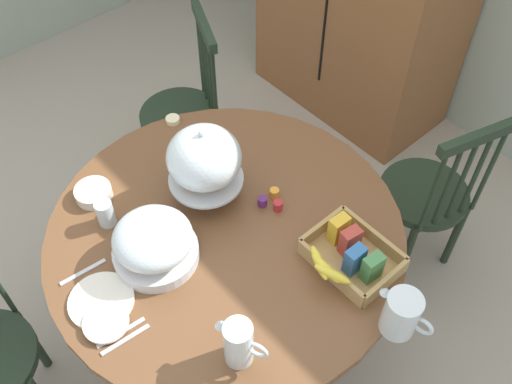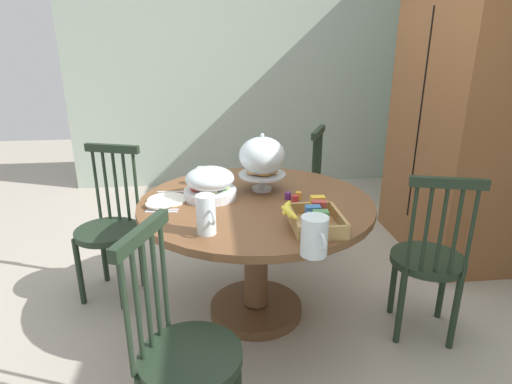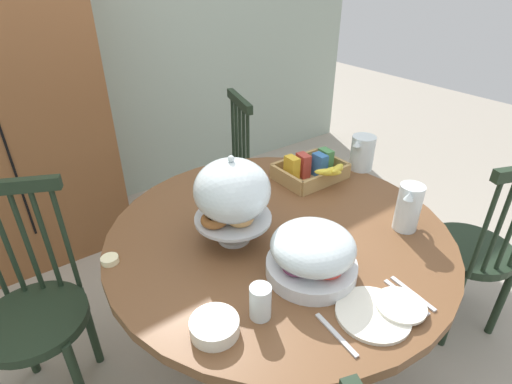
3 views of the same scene
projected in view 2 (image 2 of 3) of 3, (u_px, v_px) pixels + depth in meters
ground_plane at (264, 299)px, 2.79m from camera, size 10.00×10.00×0.00m
wall_left at (268, 67)px, 4.66m from camera, size 0.06×4.32×2.60m
wooden_armoire at (455, 126)px, 3.17m from camera, size 1.18×0.60×1.96m
dining_table at (256, 231)px, 2.47m from camera, size 1.31×1.31×0.74m
windsor_chair_near_window at (429, 262)px, 2.33m from camera, size 0.42×0.42×0.97m
windsor_chair_by_cabinet at (298, 194)px, 3.35m from camera, size 0.44×0.44×0.97m
windsor_chair_facing_door at (109, 230)px, 2.72m from camera, size 0.43×0.43×0.97m
windsor_chair_far_side at (184, 356)px, 1.64m from camera, size 0.43×0.43×0.97m
pastry_stand_with_dome at (262, 158)px, 2.51m from camera, size 0.28×0.28×0.34m
fruit_platter_covered at (210, 184)px, 2.42m from camera, size 0.30×0.30×0.18m
orange_juice_pitcher at (314, 238)px, 1.78m from camera, size 0.20×0.12×0.17m
milk_pitcher at (206, 216)px, 1.97m from camera, size 0.17×0.09×0.19m
cereal_basket at (314, 218)px, 2.05m from camera, size 0.32×0.30×0.12m
china_plate_large at (167, 200)px, 2.40m from camera, size 0.22×0.22×0.01m
china_plate_small at (160, 204)px, 2.31m from camera, size 0.15×0.15×0.01m
cereal_bowl at (207, 174)px, 2.79m from camera, size 0.14×0.14×0.04m
drinking_glass at (202, 176)px, 2.65m from camera, size 0.06×0.06×0.11m
butter_dish at (275, 168)px, 2.97m from camera, size 0.06×0.06×0.02m
jam_jar_strawberry at (295, 199)px, 2.37m from camera, size 0.04×0.04×0.04m
jam_jar_apricot at (298, 195)px, 2.42m from camera, size 0.04×0.04×0.04m
jam_jar_grape at (288, 196)px, 2.42m from camera, size 0.04×0.04×0.04m
table_knife at (162, 210)px, 2.27m from camera, size 0.03×0.17×0.01m
dinner_fork at (161, 212)px, 2.24m from camera, size 0.03×0.17×0.01m
soup_spoon at (172, 192)px, 2.53m from camera, size 0.03×0.17×0.01m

